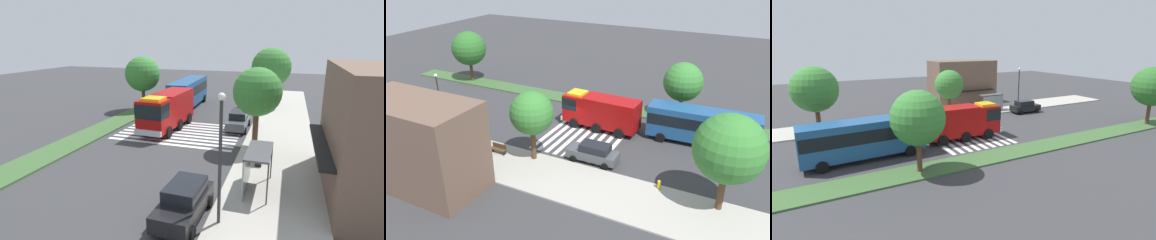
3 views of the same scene
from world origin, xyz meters
The scene contains 17 objects.
ground_plane centered at (0.00, 0.00, 0.00)m, with size 120.00×120.00×0.00m, color #38383A.
sidewalk centered at (0.00, 9.25, 0.07)m, with size 60.00×5.82×0.14m, color #ADA89E.
median_strip centered at (0.00, -7.84, 0.07)m, with size 60.00×3.00×0.14m, color #3D6033.
crosswalk centered at (-2.23, 0.00, 0.01)m, with size 7.65×11.41×0.01m.
fire_truck centered at (-2.69, -1.65, 2.08)m, with size 8.59×3.12×3.75m.
parked_car_mid centered at (-5.21, 5.14, 0.91)m, with size 4.79×2.08×1.79m.
parked_car_east centered at (11.43, 5.14, 0.94)m, with size 4.53×2.21×1.85m.
transit_bus centered at (-13.35, -2.85, 2.14)m, with size 10.76×3.21×3.63m.
bus_stop_shelter centered at (7.43, 8.05, 1.89)m, with size 3.50×1.40×2.46m.
bench_near_shelter centered at (3.43, 8.01, 0.59)m, with size 1.60×0.50×0.90m.
street_lamp centered at (11.51, 6.94, 3.92)m, with size 0.36×0.36×6.43m.
storefront_building centered at (5.81, 14.75, 3.71)m, with size 10.42×6.01×7.43m.
sidewalk_tree_far_west centered at (-16.57, 7.34, 5.22)m, with size 5.07×5.07×7.64m.
sidewalk_tree_west centered at (-0.14, 7.34, 4.69)m, with size 3.94×3.94×6.55m.
median_tree_far_west centered at (-10.08, -7.84, 4.55)m, with size 4.35×4.35×6.60m.
median_tree_west centered at (20.65, -7.84, 4.94)m, with size 4.86×4.86×7.25m.
fire_hydrant centered at (-11.87, 6.84, 0.49)m, with size 0.28×0.28×0.70m, color gold.
Camera 2 is at (-17.51, 32.46, 17.83)m, focal length 34.93 mm.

